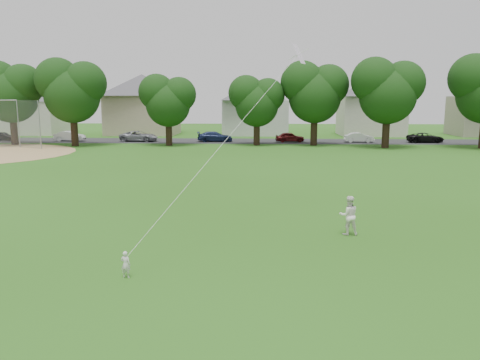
{
  "coord_description": "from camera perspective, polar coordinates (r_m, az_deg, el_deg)",
  "views": [
    {
      "loc": [
        0.81,
        -14.37,
        5.2
      ],
      "look_at": [
        0.07,
        2.0,
        2.3
      ],
      "focal_mm": 35.0,
      "sensor_mm": 36.0,
      "label": 1
    }
  ],
  "objects": [
    {
      "name": "ground",
      "position": [
        15.3,
        -0.61,
        -9.83
      ],
      "size": [
        160.0,
        160.0,
        0.0
      ],
      "primitive_type": "plane",
      "color": "#265313",
      "rests_on": "ground"
    },
    {
      "name": "parked_cars",
      "position": [
        55.56,
        1.98,
        5.28
      ],
      "size": [
        64.57,
        2.36,
        1.24
      ],
      "color": "black",
      "rests_on": "ground"
    },
    {
      "name": "kite",
      "position": [
        17.52,
        -1.06,
        5.68
      ],
      "size": [
        3.2,
        5.17,
        12.66
      ],
      "color": "white",
      "rests_on": "ground"
    },
    {
      "name": "older_boy",
      "position": [
        18.36,
        13.1,
        -4.23
      ],
      "size": [
        0.79,
        0.64,
        1.52
      ],
      "primitive_type": "imported",
      "rotation": [
        0.0,
        0.0,
        3.24
      ],
      "color": "white",
      "rests_on": "ground"
    },
    {
      "name": "tree_row",
      "position": [
        50.25,
        4.58,
        11.03
      ],
      "size": [
        82.25,
        8.59,
        9.82
      ],
      "color": "black",
      "rests_on": "ground"
    },
    {
      "name": "house_row",
      "position": [
        66.37,
        2.46,
        9.71
      ],
      "size": [
        76.6,
        13.76,
        9.91
      ],
      "color": "silver",
      "rests_on": "ground"
    },
    {
      "name": "street",
      "position": [
        56.61,
        1.76,
        4.76
      ],
      "size": [
        90.0,
        7.0,
        0.01
      ],
      "primitive_type": "cube",
      "color": "#2D2D30",
      "rests_on": "ground"
    },
    {
      "name": "toddler",
      "position": [
        14.23,
        -13.77,
        -9.97
      ],
      "size": [
        0.33,
        0.24,
        0.81
      ],
      "primitive_type": "imported",
      "rotation": [
        0.0,
        0.0,
        2.95
      ],
      "color": "silver",
      "rests_on": "ground"
    }
  ]
}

